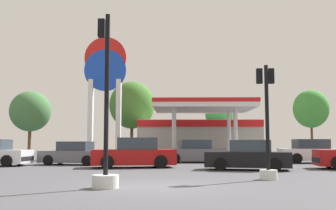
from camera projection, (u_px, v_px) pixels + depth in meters
ground_plane at (156, 186)px, 12.16m from camera, size 90.00×90.00×0.00m
gas_station at (199, 135)px, 36.86m from camera, size 11.41×12.14×4.62m
station_pole_sign at (105, 82)px, 33.47m from camera, size 3.59×0.56×10.39m
car_0 at (248, 156)px, 19.52m from camera, size 4.38×2.48×1.48m
car_1 at (74, 154)px, 24.08m from camera, size 4.17×2.30×1.42m
car_2 at (134, 154)px, 21.40m from camera, size 4.78×2.68×1.62m
car_3 at (313, 152)px, 26.22m from camera, size 4.43×2.06×1.58m
car_6 at (193, 152)px, 26.85m from camera, size 4.55×2.51×1.54m
traffic_signal_0 at (267, 136)px, 14.52m from camera, size 0.65×0.68×4.24m
traffic_signal_1 at (105, 144)px, 11.77m from camera, size 0.79×0.79×5.29m
tree_0 at (30, 111)px, 41.68m from camera, size 4.28×4.28×6.80m
tree_1 at (132, 105)px, 41.20m from camera, size 4.74×4.74×7.77m
tree_2 at (219, 115)px, 40.18m from camera, size 2.91×2.91×5.53m
tree_3 at (311, 109)px, 42.40m from camera, size 3.77×3.77×7.05m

